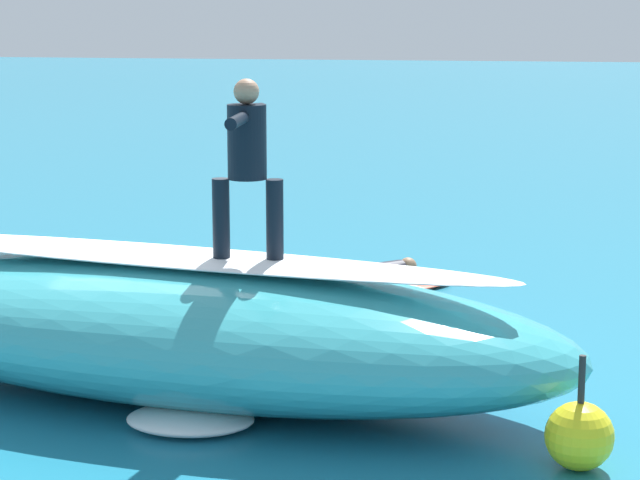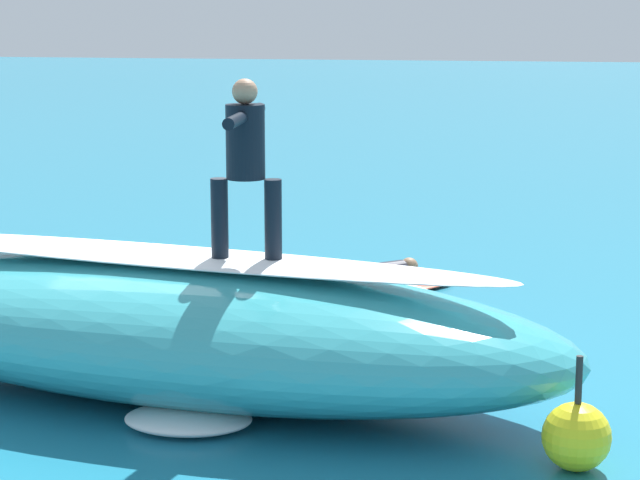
{
  "view_description": "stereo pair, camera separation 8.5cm",
  "coord_description": "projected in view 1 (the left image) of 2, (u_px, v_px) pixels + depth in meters",
  "views": [
    {
      "loc": [
        -3.76,
        11.91,
        3.52
      ],
      "look_at": [
        -1.72,
        -0.33,
        1.08
      ],
      "focal_mm": 68.83,
      "sensor_mm": 36.0,
      "label": 1
    },
    {
      "loc": [
        -3.85,
        11.89,
        3.52
      ],
      "look_at": [
        -1.72,
        -0.33,
        1.08
      ],
      "focal_mm": 68.83,
      "sensor_mm": 36.0,
      "label": 2
    }
  ],
  "objects": [
    {
      "name": "wave_foam_lip",
      "position": [
        174.0,
        257.0,
        10.89
      ],
      "size": [
        6.35,
        2.03,
        0.08
      ],
      "primitive_type": "ellipsoid",
      "rotation": [
        0.0,
        0.0,
        -0.19
      ],
      "color": "white",
      "rests_on": "wave_crest"
    },
    {
      "name": "surfboard_paddling",
      "position": [
        371.0,
        292.0,
        14.81
      ],
      "size": [
        2.18,
        1.98,
        0.08
      ],
      "primitive_type": "ellipsoid",
      "rotation": [
        0.0,
        0.0,
        -2.43
      ],
      "color": "#E0563D",
      "rests_on": "ground_plane"
    },
    {
      "name": "surfer_riding",
      "position": [
        247.0,
        155.0,
        10.47
      ],
      "size": [
        0.62,
        1.48,
        1.56
      ],
      "rotation": [
        0.0,
        0.0,
        0.05
      ],
      "color": "black",
      "rests_on": "surfboard_riding"
    },
    {
      "name": "wave_crest",
      "position": [
        176.0,
        328.0,
        11.02
      ],
      "size": [
        7.75,
        3.84,
        1.23
      ],
      "primitive_type": "ellipsoid",
      "rotation": [
        0.0,
        0.0,
        -0.19
      ],
      "color": "teal",
      "rests_on": "ground_plane"
    },
    {
      "name": "foam_patch_near",
      "position": [
        403.0,
        294.0,
        14.51
      ],
      "size": [
        0.89,
        0.91,
        0.17
      ],
      "primitive_type": "ellipsoid",
      "rotation": [
        0.0,
        0.0,
        1.04
      ],
      "color": "white",
      "rests_on": "ground_plane"
    },
    {
      "name": "surfer_paddling",
      "position": [
        362.0,
        279.0,
        14.71
      ],
      "size": [
        1.5,
        1.34,
        0.33
      ],
      "rotation": [
        0.0,
        0.0,
        -2.43
      ],
      "color": "black",
      "rests_on": "surfboard_paddling"
    },
    {
      "name": "surfboard_riding",
      "position": [
        248.0,
        263.0,
        10.65
      ],
      "size": [
        2.31,
        0.61,
        0.07
      ],
      "primitive_type": "ellipsoid",
      "rotation": [
        0.0,
        0.0,
        0.05
      ],
      "color": "#33B2D1",
      "rests_on": "wave_crest"
    },
    {
      "name": "buoy_marker",
      "position": [
        579.0,
        436.0,
        9.3
      ],
      "size": [
        0.53,
        0.53,
        0.9
      ],
      "color": "yellow",
      "rests_on": "ground_plane"
    },
    {
      "name": "ground_plane",
      "position": [
        153.0,
        342.0,
        12.81
      ],
      "size": [
        120.0,
        120.0,
        0.0
      ],
      "primitive_type": "plane",
      "color": "teal"
    },
    {
      "name": "foam_patch_mid",
      "position": [
        190.0,
        419.0,
        10.21
      ],
      "size": [
        1.12,
        0.84,
        0.16
      ],
      "primitive_type": "ellipsoid",
      "rotation": [
        0.0,
        0.0,
        0.05
      ],
      "color": "white",
      "rests_on": "ground_plane"
    }
  ]
}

